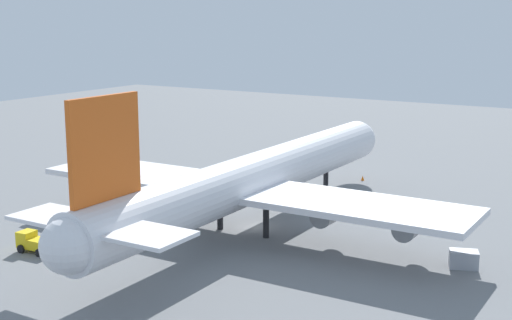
# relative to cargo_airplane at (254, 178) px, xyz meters

# --- Properties ---
(ground_plane) EXTENTS (257.51, 257.51, 0.00)m
(ground_plane) POSITION_rel_cargo_airplane_xyz_m (0.46, 0.00, -5.98)
(ground_plane) COLOR slate
(cargo_airplane) EXTENTS (64.38, 52.73, 17.96)m
(cargo_airplane) POSITION_rel_cargo_airplane_xyz_m (0.00, 0.00, 0.00)
(cargo_airplane) COLOR silver
(cargo_airplane) RESTS_ON ground_plane
(catering_truck) EXTENTS (2.44, 4.33, 2.12)m
(catering_truck) POSITION_rel_cargo_airplane_xyz_m (-19.43, 15.29, -4.93)
(catering_truck) COLOR yellow
(catering_truck) RESTS_ON ground_plane
(cargo_container_fore) EXTENTS (2.67, 3.23, 1.74)m
(cargo_container_fore) POSITION_rel_cargo_airplane_xyz_m (-0.72, -24.80, -5.11)
(cargo_container_fore) COLOR #999EA8
(cargo_container_fore) RESTS_ON ground_plane
(safety_cone_nose) EXTENTS (0.52, 0.52, 0.74)m
(safety_cone_nose) POSITION_rel_cargo_airplane_xyz_m (29.43, -1.38, -5.61)
(safety_cone_nose) COLOR orange
(safety_cone_nose) RESTS_ON ground_plane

